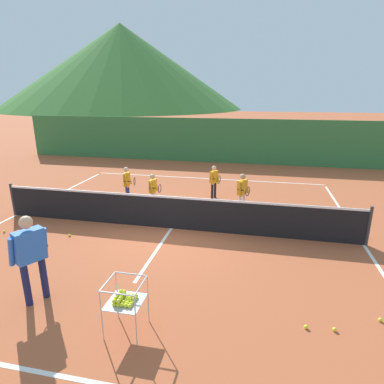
{
  "coord_description": "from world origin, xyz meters",
  "views": [
    {
      "loc": [
        2.37,
        -8.3,
        3.76
      ],
      "look_at": [
        0.53,
        0.36,
        1.02
      ],
      "focal_mm": 30.35,
      "sensor_mm": 36.0,
      "label": 1
    }
  ],
  "objects_px": {
    "student_2": "(214,179)",
    "student_0": "(127,181)",
    "tennis_ball_3": "(335,329)",
    "tennis_ball_5": "(4,231)",
    "tennis_ball_6": "(306,327)",
    "tennis_ball_4": "(380,320)",
    "ball_cart": "(124,300)",
    "student_1": "(153,188)",
    "student_3": "(242,190)",
    "tennis_ball_7": "(28,261)",
    "instructor": "(31,251)",
    "tennis_ball_0": "(69,235)",
    "tennis_net": "(171,212)"
  },
  "relations": [
    {
      "from": "student_2",
      "to": "tennis_ball_7",
      "type": "distance_m",
      "value": 6.6
    },
    {
      "from": "tennis_ball_6",
      "to": "tennis_ball_7",
      "type": "distance_m",
      "value": 6.08
    },
    {
      "from": "tennis_ball_7",
      "to": "student_3",
      "type": "bearing_deg",
      "value": 42.46
    },
    {
      "from": "ball_cart",
      "to": "tennis_ball_6",
      "type": "bearing_deg",
      "value": 12.68
    },
    {
      "from": "instructor",
      "to": "student_3",
      "type": "relative_size",
      "value": 1.3
    },
    {
      "from": "student_3",
      "to": "tennis_ball_4",
      "type": "distance_m",
      "value": 5.49
    },
    {
      "from": "tennis_net",
      "to": "student_3",
      "type": "relative_size",
      "value": 7.94
    },
    {
      "from": "tennis_ball_3",
      "to": "tennis_ball_6",
      "type": "height_order",
      "value": "same"
    },
    {
      "from": "tennis_ball_0",
      "to": "tennis_net",
      "type": "bearing_deg",
      "value": 23.03
    },
    {
      "from": "instructor",
      "to": "student_1",
      "type": "xyz_separation_m",
      "value": [
        0.56,
        5.23,
        -0.3
      ]
    },
    {
      "from": "ball_cart",
      "to": "tennis_ball_3",
      "type": "xyz_separation_m",
      "value": [
        3.35,
        0.69,
        -0.56
      ]
    },
    {
      "from": "tennis_ball_5",
      "to": "tennis_ball_6",
      "type": "height_order",
      "value": "same"
    },
    {
      "from": "ball_cart",
      "to": "tennis_ball_3",
      "type": "relative_size",
      "value": 13.22
    },
    {
      "from": "tennis_net",
      "to": "instructor",
      "type": "xyz_separation_m",
      "value": [
        -1.56,
        -3.77,
        0.52
      ]
    },
    {
      "from": "student_0",
      "to": "student_3",
      "type": "bearing_deg",
      "value": -3.57
    },
    {
      "from": "student_1",
      "to": "student_3",
      "type": "relative_size",
      "value": 0.91
    },
    {
      "from": "student_1",
      "to": "tennis_ball_7",
      "type": "relative_size",
      "value": 17.62
    },
    {
      "from": "ball_cart",
      "to": "student_2",
      "type": "bearing_deg",
      "value": 86.72
    },
    {
      "from": "ball_cart",
      "to": "tennis_ball_6",
      "type": "relative_size",
      "value": 13.22
    },
    {
      "from": "tennis_ball_4",
      "to": "student_2",
      "type": "bearing_deg",
      "value": 121.78
    },
    {
      "from": "student_2",
      "to": "student_0",
      "type": "bearing_deg",
      "value": -159.77
    },
    {
      "from": "tennis_ball_3",
      "to": "tennis_ball_0",
      "type": "bearing_deg",
      "value": 159.12
    },
    {
      "from": "student_0",
      "to": "student_2",
      "type": "xyz_separation_m",
      "value": [
        2.9,
        1.07,
        -0.03
      ]
    },
    {
      "from": "tennis_net",
      "to": "student_2",
      "type": "xyz_separation_m",
      "value": [
        0.8,
        2.98,
        0.24
      ]
    },
    {
      "from": "student_1",
      "to": "student_3",
      "type": "distance_m",
      "value": 2.91
    },
    {
      "from": "ball_cart",
      "to": "tennis_ball_7",
      "type": "distance_m",
      "value": 3.55
    },
    {
      "from": "tennis_ball_0",
      "to": "tennis_ball_5",
      "type": "height_order",
      "value": "same"
    },
    {
      "from": "student_0",
      "to": "student_3",
      "type": "xyz_separation_m",
      "value": [
        4.0,
        -0.25,
        0.02
      ]
    },
    {
      "from": "student_1",
      "to": "tennis_ball_7",
      "type": "xyz_separation_m",
      "value": [
        -1.71,
        -4.03,
        -0.69
      ]
    },
    {
      "from": "student_0",
      "to": "tennis_ball_3",
      "type": "relative_size",
      "value": 18.89
    },
    {
      "from": "instructor",
      "to": "student_1",
      "type": "distance_m",
      "value": 5.27
    },
    {
      "from": "student_1",
      "to": "tennis_ball_5",
      "type": "height_order",
      "value": "student_1"
    },
    {
      "from": "tennis_ball_7",
      "to": "instructor",
      "type": "bearing_deg",
      "value": -46.36
    },
    {
      "from": "student_0",
      "to": "instructor",
      "type": "bearing_deg",
      "value": -84.53
    },
    {
      "from": "student_0",
      "to": "tennis_ball_4",
      "type": "xyz_separation_m",
      "value": [
        6.66,
        -5.0,
        -0.74
      ]
    },
    {
      "from": "student_3",
      "to": "tennis_ball_7",
      "type": "bearing_deg",
      "value": -137.54
    },
    {
      "from": "ball_cart",
      "to": "tennis_ball_6",
      "type": "distance_m",
      "value": 3.03
    },
    {
      "from": "student_1",
      "to": "ball_cart",
      "type": "xyz_separation_m",
      "value": [
        1.39,
        -5.65,
        -0.13
      ]
    },
    {
      "from": "student_0",
      "to": "tennis_ball_6",
      "type": "xyz_separation_m",
      "value": [
        5.4,
        -5.44,
        -0.74
      ]
    },
    {
      "from": "instructor",
      "to": "tennis_ball_3",
      "type": "height_order",
      "value": "instructor"
    },
    {
      "from": "tennis_net",
      "to": "instructor",
      "type": "distance_m",
      "value": 4.11
    },
    {
      "from": "student_0",
      "to": "student_3",
      "type": "distance_m",
      "value": 4.01
    },
    {
      "from": "tennis_ball_4",
      "to": "tennis_ball_3",
      "type": "bearing_deg",
      "value": -153.05
    },
    {
      "from": "tennis_ball_5",
      "to": "tennis_ball_6",
      "type": "distance_m",
      "value": 8.12
    },
    {
      "from": "tennis_ball_3",
      "to": "tennis_ball_5",
      "type": "relative_size",
      "value": 1.0
    },
    {
      "from": "tennis_ball_5",
      "to": "student_3",
      "type": "bearing_deg",
      "value": 24.47
    },
    {
      "from": "tennis_ball_4",
      "to": "tennis_ball_5",
      "type": "distance_m",
      "value": 9.24
    },
    {
      "from": "student_2",
      "to": "tennis_ball_6",
      "type": "bearing_deg",
      "value": -69.05
    },
    {
      "from": "student_0",
      "to": "student_1",
      "type": "bearing_deg",
      "value": -21.87
    },
    {
      "from": "tennis_ball_7",
      "to": "tennis_ball_4",
      "type": "bearing_deg",
      "value": -4.15
    }
  ]
}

